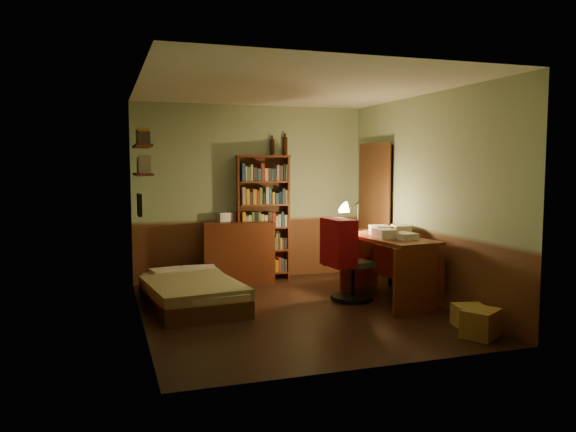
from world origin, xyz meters
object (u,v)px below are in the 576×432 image
object	(u,v)px
bookshelf	(263,218)
desk_lamp	(358,208)
cardboard_box_a	(481,323)
dresser	(239,252)
mini_stereo	(226,217)
desk	(385,268)
bed	(191,283)
office_chair	(352,266)
cardboard_box_b	(469,315)

from	to	relation	value
bookshelf	desk_lamp	distance (m)	1.51
bookshelf	cardboard_box_a	bearing A→B (deg)	-62.09
dresser	mini_stereo	world-z (taller)	mini_stereo
desk	desk_lamp	size ratio (longest dim) A/B	2.51
cardboard_box_a	mini_stereo	bearing A→B (deg)	118.19
mini_stereo	desk	bearing A→B (deg)	-56.50
mini_stereo	desk	world-z (taller)	mini_stereo
bed	desk	xyz separation A→B (m)	(2.37, -0.54, 0.14)
cardboard_box_a	desk_lamp	bearing A→B (deg)	96.02
mini_stereo	cardboard_box_a	distance (m)	4.01
bed	office_chair	size ratio (longest dim) A/B	2.09
desk_lamp	office_chair	bearing A→B (deg)	-108.60
bookshelf	cardboard_box_b	bearing A→B (deg)	-57.89
cardboard_box_a	cardboard_box_b	xyz separation A→B (m)	(0.13, 0.36, -0.03)
office_chair	cardboard_box_a	size ratio (longest dim) A/B	2.34
desk_lamp	cardboard_box_b	world-z (taller)	desk_lamp
mini_stereo	desk_lamp	size ratio (longest dim) A/B	0.40
desk_lamp	cardboard_box_a	distance (m)	2.56
office_chair	cardboard_box_a	bearing A→B (deg)	-77.52
desk_lamp	bookshelf	bearing A→B (deg)	147.10
mini_stereo	bookshelf	bearing A→B (deg)	-13.79
bed	cardboard_box_a	xyz separation A→B (m)	(2.56, -2.22, -0.13)
desk_lamp	cardboard_box_a	xyz separation A→B (m)	(0.25, -2.35, -0.98)
desk	cardboard_box_a	xyz separation A→B (m)	(0.19, -1.68, -0.27)
bed	office_chair	xyz separation A→B (m)	(1.98, -0.41, 0.17)
bed	cardboard_box_a	bearing A→B (deg)	-45.63
desk	cardboard_box_a	world-z (taller)	desk
office_chair	desk_lamp	bearing A→B (deg)	53.59
bookshelf	desk	distance (m)	2.12
desk	office_chair	world-z (taller)	office_chair
office_chair	cardboard_box_a	xyz separation A→B (m)	(0.57, -1.81, -0.30)
office_chair	cardboard_box_b	size ratio (longest dim) A/B	2.70
cardboard_box_a	cardboard_box_b	world-z (taller)	cardboard_box_a
mini_stereo	desk	size ratio (longest dim) A/B	0.16
cardboard_box_b	mini_stereo	bearing A→B (deg)	122.60
mini_stereo	cardboard_box_b	distance (m)	3.77
dresser	mini_stereo	distance (m)	0.55
bed	desk	world-z (taller)	desk
dresser	cardboard_box_b	size ratio (longest dim) A/B	3.10
dresser	desk	xyz separation A→B (m)	(1.50, -1.65, -0.04)
bed	desk_lamp	bearing A→B (deg)	-1.47
dresser	office_chair	xyz separation A→B (m)	(1.12, -1.52, -0.01)
mini_stereo	office_chair	bearing A→B (deg)	-61.82
dresser	cardboard_box_b	bearing A→B (deg)	-48.90
desk_lamp	cardboard_box_b	xyz separation A→B (m)	(0.37, -1.99, -1.01)
desk_lamp	mini_stereo	bearing A→B (deg)	158.08
dresser	mini_stereo	xyz separation A→B (m)	(-0.16, 0.12, 0.51)
cardboard_box_b	cardboard_box_a	bearing A→B (deg)	-109.34
dresser	desk_lamp	xyz separation A→B (m)	(1.44, -0.98, 0.68)
desk_lamp	office_chair	world-z (taller)	desk_lamp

